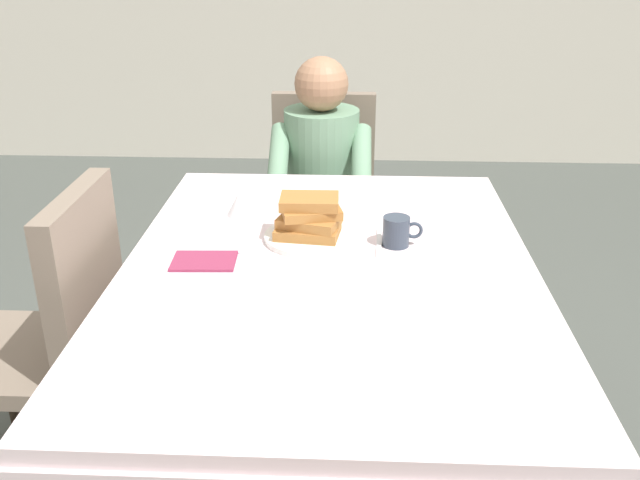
# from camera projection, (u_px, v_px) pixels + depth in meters

# --- Properties ---
(ground_plane) EXTENTS (14.00, 14.00, 0.00)m
(ground_plane) POSITION_uv_depth(u_px,v_px,m) (328.00, 480.00, 2.16)
(ground_plane) COLOR #474C47
(dining_table_main) EXTENTS (1.12, 1.52, 0.74)m
(dining_table_main) POSITION_uv_depth(u_px,v_px,m) (329.00, 295.00, 1.90)
(dining_table_main) COLOR silver
(dining_table_main) RESTS_ON ground
(chair_diner) EXTENTS (0.44, 0.45, 0.93)m
(chair_diner) POSITION_uv_depth(u_px,v_px,m) (323.00, 190.00, 3.02)
(chair_diner) COLOR #7A6B5B
(chair_diner) RESTS_ON ground
(diner_person) EXTENTS (0.40, 0.43, 1.12)m
(diner_person) POSITION_uv_depth(u_px,v_px,m) (321.00, 171.00, 2.82)
(diner_person) COLOR gray
(diner_person) RESTS_ON ground
(chair_left_side) EXTENTS (0.45, 0.44, 0.93)m
(chair_left_side) POSITION_uv_depth(u_px,v_px,m) (57.00, 326.00, 1.98)
(chair_left_side) COLOR #7A6B5B
(chair_left_side) RESTS_ON ground
(plate_breakfast) EXTENTS (0.28, 0.28, 0.02)m
(plate_breakfast) POSITION_uv_depth(u_px,v_px,m) (313.00, 237.00, 2.01)
(plate_breakfast) COLOR white
(plate_breakfast) RESTS_ON dining_table_main
(breakfast_stack) EXTENTS (0.20, 0.16, 0.11)m
(breakfast_stack) POSITION_uv_depth(u_px,v_px,m) (309.00, 217.00, 1.99)
(breakfast_stack) COLOR #A36B33
(breakfast_stack) RESTS_ON plate_breakfast
(cup_coffee) EXTENTS (0.11, 0.08, 0.08)m
(cup_coffee) POSITION_uv_depth(u_px,v_px,m) (397.00, 231.00, 1.96)
(cup_coffee) COLOR #333D4C
(cup_coffee) RESTS_ON dining_table_main
(syrup_pitcher) EXTENTS (0.08, 0.08, 0.07)m
(syrup_pitcher) POSITION_uv_depth(u_px,v_px,m) (239.00, 204.00, 2.18)
(syrup_pitcher) COLOR silver
(syrup_pitcher) RESTS_ON dining_table_main
(fork_left_of_plate) EXTENTS (0.02, 0.18, 0.00)m
(fork_left_of_plate) POSITION_uv_depth(u_px,v_px,m) (246.00, 240.00, 2.01)
(fork_left_of_plate) COLOR silver
(fork_left_of_plate) RESTS_ON dining_table_main
(knife_right_of_plate) EXTENTS (0.02, 0.20, 0.00)m
(knife_right_of_plate) POSITION_uv_depth(u_px,v_px,m) (379.00, 243.00, 1.99)
(knife_right_of_plate) COLOR silver
(knife_right_of_plate) RESTS_ON dining_table_main
(spoon_near_edge) EXTENTS (0.15, 0.02, 0.00)m
(spoon_near_edge) POSITION_uv_depth(u_px,v_px,m) (314.00, 285.00, 1.75)
(spoon_near_edge) COLOR silver
(spoon_near_edge) RESTS_ON dining_table_main
(napkin_folded) EXTENTS (0.17, 0.13, 0.01)m
(napkin_folded) POSITION_uv_depth(u_px,v_px,m) (204.00, 261.00, 1.88)
(napkin_folded) COLOR #8C2D4C
(napkin_folded) RESTS_ON dining_table_main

